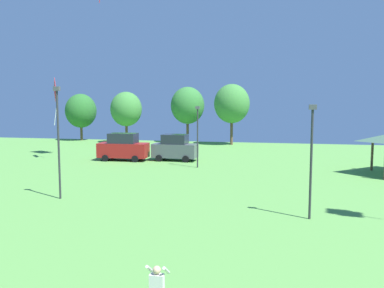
{
  "coord_description": "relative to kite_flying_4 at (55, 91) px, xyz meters",
  "views": [
    {
      "loc": [
        2.74,
        3.55,
        5.68
      ],
      "look_at": [
        0.19,
        15.81,
        4.37
      ],
      "focal_mm": 38.0,
      "sensor_mm": 36.0,
      "label": 1
    }
  ],
  "objects": [
    {
      "name": "kite_flying_4",
      "position": [
        0.0,
        0.0,
        0.0
      ],
      "size": [
        1.32,
        1.89,
        4.58
      ],
      "color": "red"
    },
    {
      "name": "parked_car_leftmost",
      "position": [
        6.53,
        0.85,
        -5.36
      ],
      "size": [
        4.8,
        2.2,
        2.65
      ],
      "rotation": [
        0.0,
        0.0,
        0.03
      ],
      "color": "maroon",
      "rests_on": "ground"
    },
    {
      "name": "parked_car_second_from_left",
      "position": [
        11.44,
        1.75,
        -5.41
      ],
      "size": [
        4.31,
        2.18,
        2.54
      ],
      "rotation": [
        0.0,
        0.0,
        -0.04
      ],
      "color": "#4C5156",
      "rests_on": "ground"
    },
    {
      "name": "light_post_0",
      "position": [
        22.6,
        -15.85,
        -3.49
      ],
      "size": [
        0.36,
        0.2,
        5.54
      ],
      "color": "#2D2D33",
      "rests_on": "ground"
    },
    {
      "name": "light_post_1",
      "position": [
        8.6,
        -14.54,
        -2.98
      ],
      "size": [
        0.36,
        0.2,
        6.53
      ],
      "color": "#2D2D33",
      "rests_on": "ground"
    },
    {
      "name": "light_post_2",
      "position": [
        14.35,
        -1.85,
        -3.63
      ],
      "size": [
        0.36,
        0.2,
        5.27
      ],
      "color": "#2D2D33",
      "rests_on": "ground"
    },
    {
      "name": "treeline_tree_0",
      "position": [
        -7.01,
        18.91,
        -2.34
      ],
      "size": [
        4.48,
        4.48,
        6.78
      ],
      "color": "brown",
      "rests_on": "ground"
    },
    {
      "name": "treeline_tree_1",
      "position": [
        0.88,
        16.56,
        -2.02
      ],
      "size": [
        4.26,
        4.26,
        6.98
      ],
      "color": "brown",
      "rests_on": "ground"
    },
    {
      "name": "treeline_tree_2",
      "position": [
        8.93,
        18.86,
        -1.53
      ],
      "size": [
        4.61,
        4.61,
        7.66
      ],
      "color": "brown",
      "rests_on": "ground"
    },
    {
      "name": "treeline_tree_3",
      "position": [
        15.2,
        17.25,
        -1.28
      ],
      "size": [
        4.63,
        4.63,
        7.93
      ],
      "color": "brown",
      "rests_on": "ground"
    }
  ]
}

